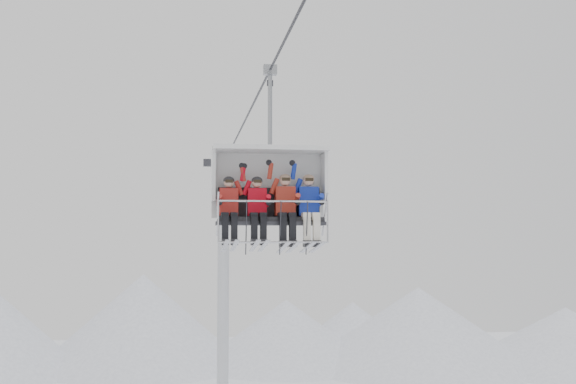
{
  "coord_description": "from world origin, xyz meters",
  "views": [
    {
      "loc": [
        -1.85,
        -12.95,
        9.45
      ],
      "look_at": [
        0.0,
        0.0,
        10.36
      ],
      "focal_mm": 45.0,
      "sensor_mm": 36.0,
      "label": 1
    }
  ],
  "objects": [
    {
      "name": "ridgeline",
      "position": [
        -1.58,
        42.05,
        2.84
      ],
      "size": [
        72.0,
        21.0,
        7.0
      ],
      "color": "silver",
      "rests_on": "ground"
    },
    {
      "name": "lift_tower_right",
      "position": [
        0.0,
        22.0,
        5.78
      ],
      "size": [
        2.0,
        1.8,
        13.48
      ],
      "color": "silver",
      "rests_on": "ground"
    },
    {
      "name": "haul_cable",
      "position": [
        0.0,
        0.0,
        13.3
      ],
      "size": [
        0.06,
        50.0,
        0.06
      ],
      "primitive_type": "cylinder",
      "rotation": [
        1.57,
        0.0,
        0.0
      ],
      "color": "#313136",
      "rests_on": "lift_tower_left"
    },
    {
      "name": "chairlift_carrier",
      "position": [
        0.0,
        2.96,
        10.71
      ],
      "size": [
        2.54,
        1.17,
        3.98
      ],
      "color": "black",
      "rests_on": "haul_cable"
    },
    {
      "name": "skier_far_left",
      "position": [
        -0.91,
        2.65,
        10.21
      ],
      "size": [
        0.41,
        1.69,
        1.61
      ],
      "color": "#AB231D",
      "rests_on": "chairlift_carrier"
    },
    {
      "name": "skier_center_left",
      "position": [
        -0.29,
        2.65,
        10.21
      ],
      "size": [
        0.41,
        1.69,
        1.62
      ],
      "color": "red",
      "rests_on": "chairlift_carrier"
    },
    {
      "name": "skier_center_right",
      "position": [
        0.33,
        2.66,
        10.24
      ],
      "size": [
        0.44,
        1.69,
        1.72
      ],
      "color": "#A62C1E",
      "rests_on": "chairlift_carrier"
    },
    {
      "name": "skier_far_right",
      "position": [
        0.85,
        2.66,
        10.24
      ],
      "size": [
        0.44,
        1.69,
        1.72
      ],
      "color": "#162DA5",
      "rests_on": "chairlift_carrier"
    }
  ]
}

